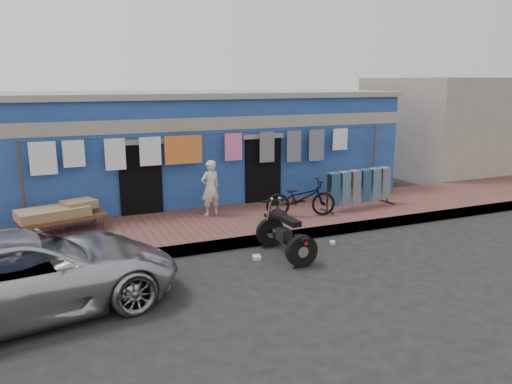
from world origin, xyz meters
name	(u,v)px	position (x,y,z in m)	size (l,w,h in m)	color
ground	(295,267)	(0.00, 0.00, 0.00)	(80.00, 80.00, 0.00)	black
sidewalk	(240,223)	(0.00, 3.00, 0.12)	(28.00, 3.00, 0.25)	brown
curb	(264,239)	(0.00, 1.55, 0.12)	(28.00, 0.10, 0.25)	gray
building	(194,145)	(0.00, 6.99, 1.69)	(12.20, 5.20, 3.36)	navy
neighbor_right	(455,126)	(11.00, 7.00, 1.90)	(6.00, 5.00, 3.80)	#9E9384
clothesline	(209,152)	(-0.40, 4.25, 1.82)	(10.06, 0.06, 2.10)	brown
car	(26,273)	(-4.92, -0.10, 0.70)	(2.25, 4.96, 1.40)	#B5B5BA
seated_person	(210,188)	(-0.58, 3.62, 0.98)	(0.52, 0.35, 1.45)	beige
bicycle	(301,194)	(1.52, 2.60, 0.84)	(0.64, 1.81, 1.17)	black
motorcycle	(285,231)	(0.10, 0.67, 0.57)	(0.67, 1.78, 1.14)	black
charpoy	(63,218)	(-4.20, 3.57, 0.58)	(2.12, 1.37, 0.66)	brown
jeans_rack	(359,188)	(3.44, 2.78, 0.79)	(2.30, 0.67, 1.09)	black
litter_a	(301,248)	(0.62, 0.90, 0.03)	(0.16, 0.12, 0.07)	silver
litter_b	(332,243)	(1.47, 0.95, 0.03)	(0.14, 0.10, 0.07)	silver
litter_c	(257,257)	(-0.54, 0.73, 0.04)	(0.20, 0.16, 0.08)	silver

